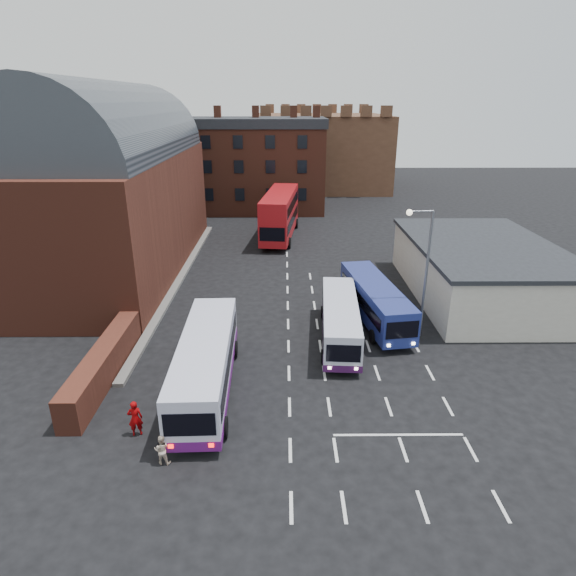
{
  "coord_description": "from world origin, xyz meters",
  "views": [
    {
      "loc": [
        -0.22,
        -21.13,
        14.44
      ],
      "look_at": [
        0.0,
        10.0,
        2.2
      ],
      "focal_mm": 30.0,
      "sensor_mm": 36.0,
      "label": 1
    }
  ],
  "objects_px": {
    "bus_white_inbound": "(340,318)",
    "pedestrian_red": "(135,418)",
    "bus_red_double": "(280,214)",
    "bus_blue": "(375,299)",
    "street_lamp": "(423,262)",
    "pedestrian_beige": "(162,449)",
    "bus_white_outbound": "(206,360)"
  },
  "relations": [
    {
      "from": "bus_blue",
      "to": "pedestrian_beige",
      "type": "relative_size",
      "value": 7.41
    },
    {
      "from": "bus_white_outbound",
      "to": "bus_white_inbound",
      "type": "relative_size",
      "value": 1.16
    },
    {
      "from": "pedestrian_beige",
      "to": "bus_white_outbound",
      "type": "bearing_deg",
      "value": -97.0
    },
    {
      "from": "pedestrian_red",
      "to": "bus_white_inbound",
      "type": "bearing_deg",
      "value": -150.64
    },
    {
      "from": "bus_red_double",
      "to": "pedestrian_beige",
      "type": "distance_m",
      "value": 36.13
    },
    {
      "from": "bus_white_outbound",
      "to": "bus_red_double",
      "type": "distance_m",
      "value": 30.45
    },
    {
      "from": "bus_blue",
      "to": "street_lamp",
      "type": "bearing_deg",
      "value": 125.94
    },
    {
      "from": "bus_red_double",
      "to": "street_lamp",
      "type": "distance_m",
      "value": 25.82
    },
    {
      "from": "bus_white_outbound",
      "to": "street_lamp",
      "type": "xyz_separation_m",
      "value": [
        12.67,
        6.15,
        3.3
      ]
    },
    {
      "from": "bus_red_double",
      "to": "street_lamp",
      "type": "relative_size",
      "value": 1.53
    },
    {
      "from": "bus_white_inbound",
      "to": "bus_blue",
      "type": "xyz_separation_m",
      "value": [
        2.72,
        2.88,
        0.1
      ]
    },
    {
      "from": "bus_white_outbound",
      "to": "bus_blue",
      "type": "relative_size",
      "value": 1.08
    },
    {
      "from": "bus_white_outbound",
      "to": "pedestrian_beige",
      "type": "height_order",
      "value": "bus_white_outbound"
    },
    {
      "from": "street_lamp",
      "to": "pedestrian_red",
      "type": "bearing_deg",
      "value": -147.41
    },
    {
      "from": "street_lamp",
      "to": "pedestrian_red",
      "type": "xyz_separation_m",
      "value": [
        -15.37,
        -9.83,
        -4.17
      ]
    },
    {
      "from": "bus_white_inbound",
      "to": "pedestrian_beige",
      "type": "xyz_separation_m",
      "value": [
        -8.71,
        -11.19,
        -0.82
      ]
    },
    {
      "from": "bus_blue",
      "to": "pedestrian_beige",
      "type": "height_order",
      "value": "bus_blue"
    },
    {
      "from": "bus_red_double",
      "to": "street_lamp",
      "type": "xyz_separation_m",
      "value": [
        9.04,
        -24.07,
        2.4
      ]
    },
    {
      "from": "street_lamp",
      "to": "pedestrian_red",
      "type": "relative_size",
      "value": 4.7
    },
    {
      "from": "bus_blue",
      "to": "pedestrian_red",
      "type": "distance_m",
      "value": 17.89
    },
    {
      "from": "street_lamp",
      "to": "bus_blue",
      "type": "bearing_deg",
      "value": 134.35
    },
    {
      "from": "bus_white_outbound",
      "to": "pedestrian_red",
      "type": "xyz_separation_m",
      "value": [
        -2.7,
        -3.68,
        -0.87
      ]
    },
    {
      "from": "pedestrian_red",
      "to": "street_lamp",
      "type": "bearing_deg",
      "value": -160.05
    },
    {
      "from": "bus_white_outbound",
      "to": "pedestrian_beige",
      "type": "xyz_separation_m",
      "value": [
        -1.07,
        -5.55,
        -1.08
      ]
    },
    {
      "from": "bus_blue",
      "to": "street_lamp",
      "type": "relative_size",
      "value": 1.22
    },
    {
      "from": "bus_white_inbound",
      "to": "street_lamp",
      "type": "bearing_deg",
      "value": -170.15
    },
    {
      "from": "bus_red_double",
      "to": "bus_blue",
      "type": "bearing_deg",
      "value": 113.77
    },
    {
      "from": "bus_white_inbound",
      "to": "pedestrian_red",
      "type": "height_order",
      "value": "bus_white_inbound"
    },
    {
      "from": "pedestrian_red",
      "to": "pedestrian_beige",
      "type": "bearing_deg",
      "value": 118.49
    },
    {
      "from": "bus_blue",
      "to": "pedestrian_beige",
      "type": "xyz_separation_m",
      "value": [
        -11.43,
        -14.06,
        -0.92
      ]
    },
    {
      "from": "bus_white_inbound",
      "to": "pedestrian_beige",
      "type": "relative_size",
      "value": 6.89
    },
    {
      "from": "bus_white_inbound",
      "to": "bus_red_double",
      "type": "height_order",
      "value": "bus_red_double"
    }
  ]
}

